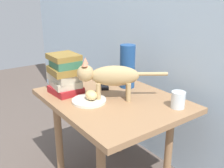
# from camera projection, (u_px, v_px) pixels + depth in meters

# --- Properties ---
(side_table) EXTENTS (0.79, 0.62, 0.56)m
(side_table) POSITION_uv_depth(u_px,v_px,m) (112.00, 110.00, 1.45)
(side_table) COLOR #9E724C
(side_table) RESTS_ON ground
(plate) EXTENTS (0.18, 0.18, 0.01)m
(plate) POSITION_uv_depth(u_px,v_px,m) (89.00, 101.00, 1.36)
(plate) COLOR silver
(plate) RESTS_ON side_table
(bread_roll) EXTENTS (0.09, 0.07, 0.05)m
(bread_roll) POSITION_uv_depth(u_px,v_px,m) (91.00, 95.00, 1.35)
(bread_roll) COLOR #E0BC7A
(bread_roll) RESTS_ON plate
(cat) EXTENTS (0.30, 0.40, 0.23)m
(cat) POSITION_uv_depth(u_px,v_px,m) (109.00, 76.00, 1.36)
(cat) COLOR tan
(cat) RESTS_ON side_table
(book_stack) EXTENTS (0.20, 0.17, 0.23)m
(book_stack) POSITION_uv_depth(u_px,v_px,m) (65.00, 74.00, 1.46)
(book_stack) COLOR maroon
(book_stack) RESTS_ON side_table
(green_vase) EXTENTS (0.09, 0.09, 0.26)m
(green_vase) POSITION_uv_depth(u_px,v_px,m) (127.00, 66.00, 1.55)
(green_vase) COLOR navy
(green_vase) RESTS_ON side_table
(candle_jar) EXTENTS (0.07, 0.07, 0.08)m
(candle_jar) POSITION_uv_depth(u_px,v_px,m) (178.00, 101.00, 1.28)
(candle_jar) COLOR silver
(candle_jar) RESTS_ON side_table
(tv_remote) EXTENTS (0.15, 0.12, 0.02)m
(tv_remote) POSITION_uv_depth(u_px,v_px,m) (105.00, 85.00, 1.59)
(tv_remote) COLOR black
(tv_remote) RESTS_ON side_table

